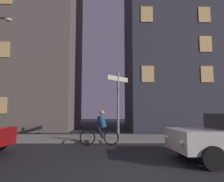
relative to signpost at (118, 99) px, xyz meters
The scene contains 6 objects.
ground_plane 6.45m from the signpost, 89.90° to the right, with size 80.00×80.00×0.00m, color #232326.
sidewalk_kerb 2.33m from the signpost, 89.33° to the left, with size 40.00×2.84×0.14m, color gray.
signpost is the anchor object (origin of this frame).
cyclist 2.05m from the signpost, 126.93° to the right, with size 1.82×0.34×1.61m.
building_left_block 15.17m from the signpost, 140.70° to the left, with size 13.26×7.44×19.83m.
building_right_block 12.07m from the signpost, 50.11° to the left, with size 10.85×7.97×16.60m.
Camera 1 is at (-0.49, -4.90, 1.54)m, focal length 33.58 mm.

